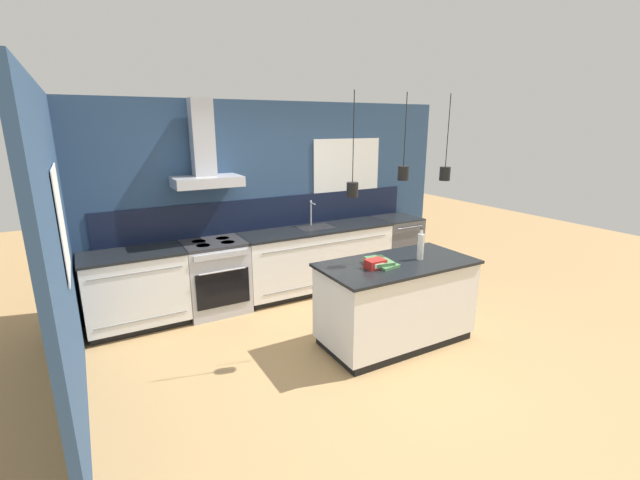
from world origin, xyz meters
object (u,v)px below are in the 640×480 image
(book_stack, at_px, (380,262))
(bottle_on_island, at_px, (421,246))
(red_supply_box, at_px, (375,264))
(dishwasher, at_px, (395,246))
(oven_range, at_px, (216,277))

(book_stack, bearing_deg, bottle_on_island, -5.96)
(bottle_on_island, distance_m, red_supply_box, 0.60)
(dishwasher, bearing_deg, red_supply_box, -134.07)
(oven_range, height_order, book_stack, book_stack)
(bottle_on_island, relative_size, red_supply_box, 1.77)
(bottle_on_island, bearing_deg, dishwasher, 57.47)
(red_supply_box, bearing_deg, bottle_on_island, -0.13)
(red_supply_box, bearing_deg, book_stack, 27.40)
(oven_range, distance_m, bottle_on_island, 2.55)
(oven_range, distance_m, dishwasher, 2.87)
(bottle_on_island, distance_m, book_stack, 0.51)
(dishwasher, relative_size, book_stack, 2.48)
(bottle_on_island, height_order, red_supply_box, bottle_on_island)
(oven_range, height_order, red_supply_box, red_supply_box)
(bottle_on_island, bearing_deg, oven_range, 134.13)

